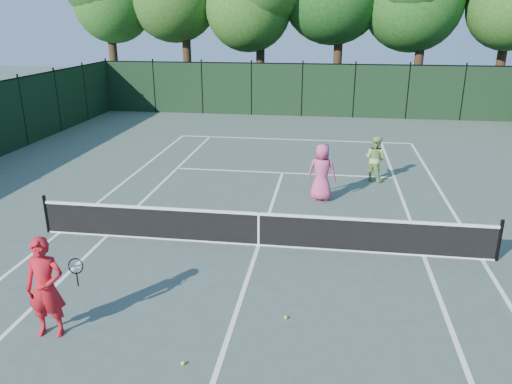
# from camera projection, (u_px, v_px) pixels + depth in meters

# --- Properties ---
(ground) EXTENTS (90.00, 90.00, 0.00)m
(ground) POSITION_uv_depth(u_px,v_px,m) (259.00, 245.00, 12.84)
(ground) COLOR #45544B
(ground) RESTS_ON ground
(sideline_doubles_left) EXTENTS (0.10, 23.77, 0.01)m
(sideline_doubles_left) POSITION_uv_depth(u_px,v_px,m) (60.00, 233.00, 13.60)
(sideline_doubles_left) COLOR white
(sideline_doubles_left) RESTS_ON ground
(sideline_doubles_right) EXTENTS (0.10, 23.77, 0.01)m
(sideline_doubles_right) POSITION_uv_depth(u_px,v_px,m) (482.00, 260.00, 12.09)
(sideline_doubles_right) COLOR white
(sideline_doubles_right) RESTS_ON ground
(sideline_singles_left) EXTENTS (0.10, 23.77, 0.01)m
(sideline_singles_left) POSITION_uv_depth(u_px,v_px,m) (107.00, 236.00, 13.41)
(sideline_singles_left) COLOR white
(sideline_singles_left) RESTS_ON ground
(sideline_singles_right) EXTENTS (0.10, 23.77, 0.01)m
(sideline_singles_right) POSITION_uv_depth(u_px,v_px,m) (424.00, 256.00, 12.27)
(sideline_singles_right) COLOR white
(sideline_singles_right) RESTS_ON ground
(baseline_far) EXTENTS (10.97, 0.10, 0.01)m
(baseline_far) POSITION_uv_depth(u_px,v_px,m) (293.00, 139.00, 23.93)
(baseline_far) COLOR white
(baseline_far) RESTS_ON ground
(service_line_far) EXTENTS (8.23, 0.10, 0.01)m
(service_line_far) POSITION_uv_depth(u_px,v_px,m) (282.00, 173.00, 18.82)
(service_line_far) COLOR white
(service_line_far) RESTS_ON ground
(center_service_line) EXTENTS (0.10, 12.80, 0.01)m
(center_service_line) POSITION_uv_depth(u_px,v_px,m) (259.00, 245.00, 12.84)
(center_service_line) COLOR white
(center_service_line) RESTS_ON ground
(tennis_net) EXTENTS (11.69, 0.09, 1.06)m
(tennis_net) POSITION_uv_depth(u_px,v_px,m) (259.00, 228.00, 12.69)
(tennis_net) COLOR black
(tennis_net) RESTS_ON ground
(fence_far) EXTENTS (24.00, 0.05, 3.00)m
(fence_far) POSITION_uv_depth(u_px,v_px,m) (302.00, 91.00, 29.15)
(fence_far) COLOR black
(fence_far) RESTS_ON ground
(coach) EXTENTS (0.93, 0.73, 1.93)m
(coach) POSITION_uv_depth(u_px,v_px,m) (46.00, 288.00, 8.95)
(coach) COLOR red
(coach) RESTS_ON ground
(player_pink) EXTENTS (0.97, 0.69, 1.84)m
(player_pink) POSITION_uv_depth(u_px,v_px,m) (322.00, 172.00, 15.76)
(player_pink) COLOR #CA4776
(player_pink) RESTS_ON ground
(player_green) EXTENTS (0.99, 0.95, 1.61)m
(player_green) POSITION_uv_depth(u_px,v_px,m) (375.00, 159.00, 17.72)
(player_green) COLOR #97BF5F
(player_green) RESTS_ON ground
(loose_ball_near_cart) EXTENTS (0.07, 0.07, 0.07)m
(loose_ball_near_cart) POSITION_uv_depth(u_px,v_px,m) (183.00, 363.00, 8.42)
(loose_ball_near_cart) COLOR yellow
(loose_ball_near_cart) RESTS_ON ground
(loose_ball_midcourt) EXTENTS (0.07, 0.07, 0.07)m
(loose_ball_midcourt) POSITION_uv_depth(u_px,v_px,m) (286.00, 317.00, 9.70)
(loose_ball_midcourt) COLOR #D0EB30
(loose_ball_midcourt) RESTS_ON ground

